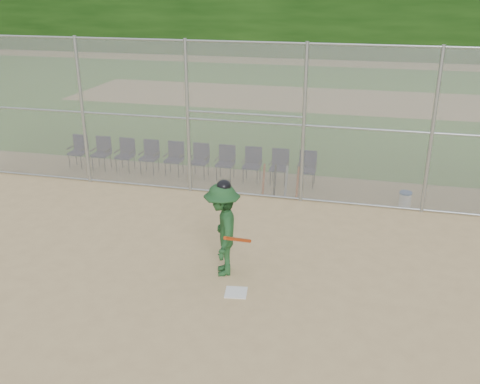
% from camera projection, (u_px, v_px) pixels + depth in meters
% --- Properties ---
extents(ground, '(100.00, 100.00, 0.00)m').
position_uv_depth(ground, '(207.00, 299.00, 9.54)').
color(ground, tan).
rests_on(ground, ground).
extents(grass_strip, '(100.00, 100.00, 0.00)m').
position_uv_depth(grass_strip, '(316.00, 99.00, 25.81)').
color(grass_strip, '#356C20').
rests_on(grass_strip, ground).
extents(dirt_patch_far, '(24.00, 24.00, 0.00)m').
position_uv_depth(dirt_patch_far, '(316.00, 99.00, 25.81)').
color(dirt_patch_far, tan).
rests_on(dirt_patch_far, ground).
extents(backstop_fence, '(16.09, 0.09, 4.00)m').
position_uv_depth(backstop_fence, '(264.00, 120.00, 13.31)').
color(backstop_fence, gray).
rests_on(backstop_fence, ground).
extents(home_plate, '(0.45, 0.45, 0.02)m').
position_uv_depth(home_plate, '(236.00, 292.00, 9.72)').
color(home_plate, silver).
rests_on(home_plate, ground).
extents(batter_at_plate, '(1.08, 1.45, 1.92)m').
position_uv_depth(batter_at_plate, '(222.00, 229.00, 10.08)').
color(batter_at_plate, '#1C4620').
rests_on(batter_at_plate, ground).
extents(water_cooler, '(0.31, 0.31, 0.40)m').
position_uv_depth(water_cooler, '(405.00, 199.00, 13.39)').
color(water_cooler, white).
rests_on(water_cooler, ground).
extents(spare_bats, '(0.96, 0.35, 0.84)m').
position_uv_depth(spare_bats, '(280.00, 181.00, 13.99)').
color(spare_bats, '#D84C14').
rests_on(spare_bats, ground).
extents(chair_0, '(0.54, 0.52, 0.96)m').
position_uv_depth(chair_0, '(78.00, 152.00, 16.21)').
color(chair_0, '#0F1038').
rests_on(chair_0, ground).
extents(chair_1, '(0.54, 0.52, 0.96)m').
position_uv_depth(chair_1, '(101.00, 154.00, 16.03)').
color(chair_1, '#0F1038').
rests_on(chair_1, ground).
extents(chair_2, '(0.54, 0.52, 0.96)m').
position_uv_depth(chair_2, '(125.00, 155.00, 15.86)').
color(chair_2, '#0F1038').
rests_on(chair_2, ground).
extents(chair_3, '(0.54, 0.52, 0.96)m').
position_uv_depth(chair_3, '(149.00, 157.00, 15.69)').
color(chair_3, '#0F1038').
rests_on(chair_3, ground).
extents(chair_4, '(0.54, 0.52, 0.96)m').
position_uv_depth(chair_4, '(174.00, 159.00, 15.52)').
color(chair_4, '#0F1038').
rests_on(chair_4, ground).
extents(chair_5, '(0.54, 0.52, 0.96)m').
position_uv_depth(chair_5, '(199.00, 161.00, 15.35)').
color(chair_5, '#0F1038').
rests_on(chair_5, ground).
extents(chair_6, '(0.54, 0.52, 0.96)m').
position_uv_depth(chair_6, '(225.00, 163.00, 15.18)').
color(chair_6, '#0F1038').
rests_on(chair_6, ground).
extents(chair_7, '(0.54, 0.52, 0.96)m').
position_uv_depth(chair_7, '(252.00, 165.00, 15.00)').
color(chair_7, '#0F1038').
rests_on(chair_7, ground).
extents(chair_8, '(0.54, 0.52, 0.96)m').
position_uv_depth(chair_8, '(279.00, 167.00, 14.83)').
color(chair_8, '#0F1038').
rests_on(chair_8, ground).
extents(chair_9, '(0.54, 0.52, 0.96)m').
position_uv_depth(chair_9, '(307.00, 170.00, 14.66)').
color(chair_9, '#0F1038').
rests_on(chair_9, ground).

